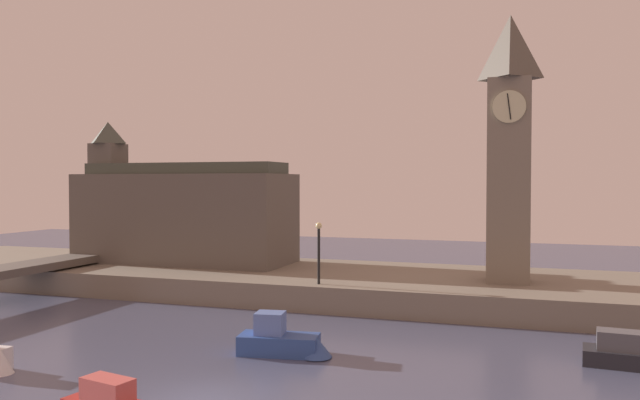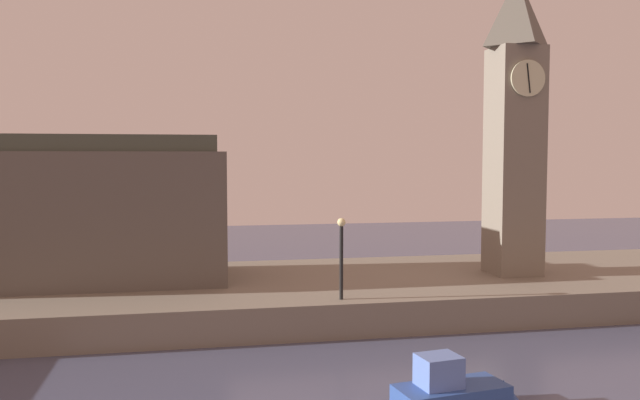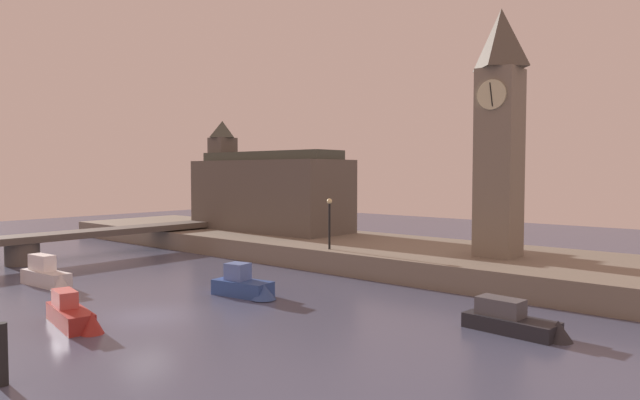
% 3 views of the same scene
% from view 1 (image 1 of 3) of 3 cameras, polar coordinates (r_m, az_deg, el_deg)
% --- Properties ---
extents(far_embankment, '(70.00, 12.00, 1.50)m').
position_cam_1_polar(far_embankment, '(40.13, 3.79, -7.70)').
color(far_embankment, slate).
rests_on(far_embankment, ground).
extents(clock_tower, '(2.62, 2.65, 15.33)m').
position_cam_1_polar(clock_tower, '(37.68, 16.88, 4.91)').
color(clock_tower, slate).
rests_on(clock_tower, far_embankment).
extents(parliament_hall, '(15.39, 6.11, 10.28)m').
position_cam_1_polar(parliament_hall, '(46.34, -12.62, -1.16)').
color(parliament_hall, '#5B544C').
rests_on(parliament_hall, far_embankment).
extents(streetlamp, '(0.36, 0.36, 3.49)m').
position_cam_1_polar(streetlamp, '(35.31, -0.11, -4.13)').
color(streetlamp, black).
rests_on(streetlamp, far_embankment).
extents(boat_tour_blue, '(4.18, 1.96, 1.75)m').
position_cam_1_polar(boat_tour_blue, '(26.96, -3.17, -12.72)').
color(boat_tour_blue, '#2D4C93').
rests_on(boat_tour_blue, ground).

